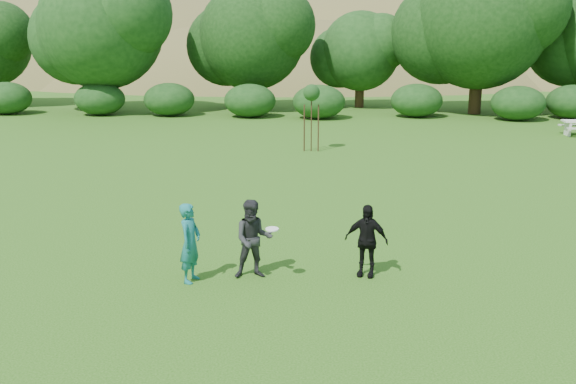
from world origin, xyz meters
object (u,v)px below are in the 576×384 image
Objects in this scene: player_teal at (190,243)px; sapling at (312,95)px; player_grey at (253,239)px; player_black at (366,240)px.

player_teal is 15.13m from sapling.
player_grey is (1.26, 0.30, 0.01)m from player_teal.
player_black is (2.35, 0.25, -0.06)m from player_grey.
player_teal is at bearing -176.57° from player_grey.
player_grey reaches higher than player_teal.
player_grey is 1.08× the size of player_black.
sapling is at bearing 76.89° from player_grey.
player_grey is 0.59× the size of sapling.
player_grey is at bearing -159.54° from player_black.
sapling reaches higher than player_grey.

